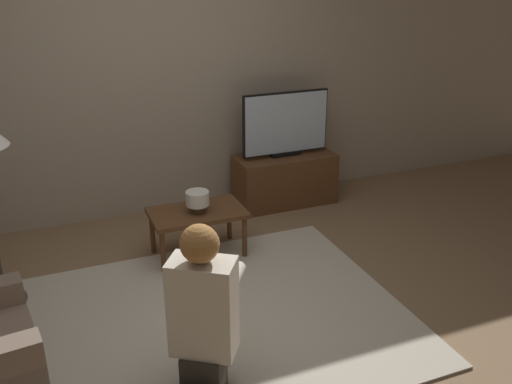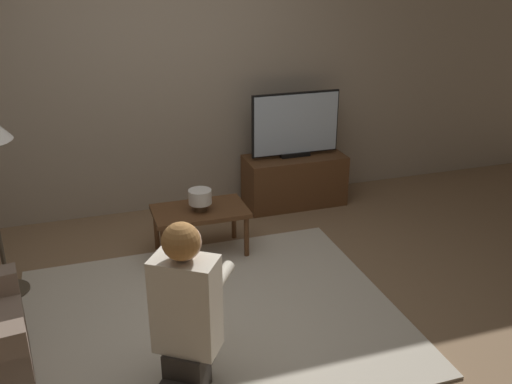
{
  "view_description": "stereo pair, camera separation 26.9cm",
  "coord_description": "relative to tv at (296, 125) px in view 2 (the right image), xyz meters",
  "views": [
    {
      "loc": [
        -0.96,
        -3.0,
        2.23
      ],
      "look_at": [
        0.48,
        0.51,
        0.65
      ],
      "focal_mm": 40.0,
      "sensor_mm": 36.0,
      "label": 1
    },
    {
      "loc": [
        -0.71,
        -3.1,
        2.23
      ],
      "look_at": [
        0.48,
        0.51,
        0.65
      ],
      "focal_mm": 40.0,
      "sensor_mm": 36.0,
      "label": 2
    }
  ],
  "objects": [
    {
      "name": "ground_plane",
      "position": [
        -1.22,
        -1.61,
        -0.79
      ],
      "size": [
        10.0,
        10.0,
        0.0
      ],
      "primitive_type": "plane",
      "color": "#896B4C"
    },
    {
      "name": "tv_stand",
      "position": [
        -0.0,
        -0.0,
        -0.55
      ],
      "size": [
        0.94,
        0.41,
        0.48
      ],
      "color": "brown",
      "rests_on": "ground_plane"
    },
    {
      "name": "person_kneeling",
      "position": [
        -1.5,
        -2.21,
        -0.28
      ],
      "size": [
        0.67,
        0.83,
        1.0
      ],
      "rotation": [
        0.0,
        0.0,
        2.54
      ],
      "color": "#332D28",
      "rests_on": "rug"
    },
    {
      "name": "coffee_table",
      "position": [
        -1.08,
        -0.7,
        -0.45
      ],
      "size": [
        0.73,
        0.44,
        0.39
      ],
      "color": "brown",
      "rests_on": "ground_plane"
    },
    {
      "name": "table_lamp",
      "position": [
        -1.08,
        -0.72,
        -0.3
      ],
      "size": [
        0.18,
        0.18,
        0.17
      ],
      "color": "#4C3823",
      "rests_on": "coffee_table"
    },
    {
      "name": "tv",
      "position": [
        0.0,
        0.0,
        0.0
      ],
      "size": [
        0.84,
        0.08,
        0.61
      ],
      "color": "black",
      "rests_on": "tv_stand"
    },
    {
      "name": "rug",
      "position": [
        -1.22,
        -1.61,
        -0.78
      ],
      "size": [
        2.44,
        2.02,
        0.02
      ],
      "color": "beige",
      "rests_on": "ground_plane"
    },
    {
      "name": "wall_back",
      "position": [
        -1.22,
        0.32,
        0.51
      ],
      "size": [
        10.0,
        0.06,
        2.6
      ],
      "color": "tan",
      "rests_on": "ground_plane"
    }
  ]
}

